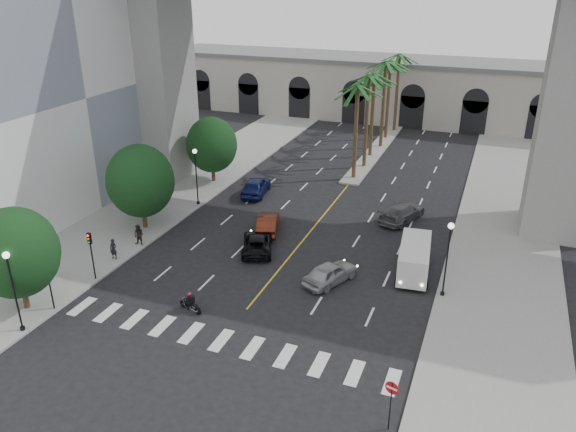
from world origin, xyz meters
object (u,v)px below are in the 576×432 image
(lamp_post_left_far, at_px, (196,172))
(pedestrian_b, at_px, (139,235))
(lamp_post_left_near, at_px, (13,285))
(pedestrian_a, at_px, (113,249))
(car_c, at_px, (257,243))
(car_e, at_px, (256,186))
(lamp_post_right, at_px, (448,253))
(car_d, at_px, (402,212))
(car_b, at_px, (268,223))
(traffic_signal_near, at_px, (48,276))
(motorcycle_rider, at_px, (191,303))
(cargo_van, at_px, (414,258))
(do_not_enter_sign, at_px, (391,395))
(traffic_signal_far, at_px, (91,248))
(car_a, at_px, (330,273))

(lamp_post_left_far, relative_size, pedestrian_b, 3.19)
(lamp_post_left_near, bearing_deg, pedestrian_a, 93.11)
(car_c, relative_size, car_e, 0.95)
(car_c, bearing_deg, lamp_post_right, 151.90)
(lamp_post_left_far, relative_size, car_d, 0.99)
(lamp_post_right, bearing_deg, car_b, 160.57)
(lamp_post_left_far, relative_size, car_b, 1.18)
(lamp_post_left_far, bearing_deg, traffic_signal_near, -89.69)
(lamp_post_right, height_order, car_e, lamp_post_right)
(car_c, xyz_separation_m, car_e, (-4.89, 10.71, 0.19))
(motorcycle_rider, xyz_separation_m, cargo_van, (12.24, 9.77, 0.68))
(lamp_post_left_near, distance_m, car_c, 17.27)
(motorcycle_rider, bearing_deg, car_c, 103.49)
(car_d, distance_m, pedestrian_b, 21.87)
(do_not_enter_sign, bearing_deg, car_b, 141.38)
(lamp_post_right, relative_size, motorcycle_rider, 2.96)
(lamp_post_right, bearing_deg, pedestrian_a, -171.29)
(car_c, height_order, car_d, car_d)
(do_not_enter_sign, bearing_deg, traffic_signal_far, 177.77)
(motorcycle_rider, height_order, car_c, motorcycle_rider)
(lamp_post_left_far, distance_m, car_b, 8.94)
(car_d, bearing_deg, car_b, 49.88)
(motorcycle_rider, height_order, car_a, car_a)
(motorcycle_rider, bearing_deg, traffic_signal_far, -170.18)
(car_a, relative_size, car_b, 0.96)
(traffic_signal_near, distance_m, car_d, 28.28)
(cargo_van, bearing_deg, pedestrian_a, -170.39)
(motorcycle_rider, relative_size, car_c, 0.38)
(traffic_signal_near, xyz_separation_m, motorcycle_rider, (8.14, 3.04, -1.91))
(cargo_van, bearing_deg, motorcycle_rider, -147.45)
(car_b, height_order, pedestrian_b, pedestrian_b)
(lamp_post_left_far, height_order, traffic_signal_far, lamp_post_left_far)
(lamp_post_left_near, distance_m, pedestrian_b, 12.24)
(lamp_post_left_far, xyz_separation_m, car_b, (8.12, -2.82, -2.48))
(car_e, relative_size, do_not_enter_sign, 1.80)
(lamp_post_left_near, xyz_separation_m, car_a, (15.34, 12.14, -2.48))
(car_a, xyz_separation_m, do_not_enter_sign, (6.56, -11.95, 1.27))
(pedestrian_a, xyz_separation_m, do_not_enter_sign, (22.41, -9.24, 1.08))
(lamp_post_right, bearing_deg, car_e, 146.83)
(traffic_signal_far, xyz_separation_m, car_a, (15.24, 5.64, -1.77))
(motorcycle_rider, distance_m, pedestrian_b, 10.57)
(motorcycle_rider, distance_m, car_e, 20.34)
(lamp_post_left_near, height_order, car_e, lamp_post_left_near)
(lamp_post_left_near, relative_size, traffic_signal_far, 1.47)
(lamp_post_left_near, height_order, car_a, lamp_post_left_near)
(car_c, distance_m, cargo_van, 11.79)
(lamp_post_left_far, height_order, motorcycle_rider, lamp_post_left_far)
(lamp_post_left_far, relative_size, cargo_van, 0.96)
(car_d, height_order, pedestrian_b, pedestrian_b)
(traffic_signal_far, xyz_separation_m, motorcycle_rider, (8.14, -0.96, -1.91))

